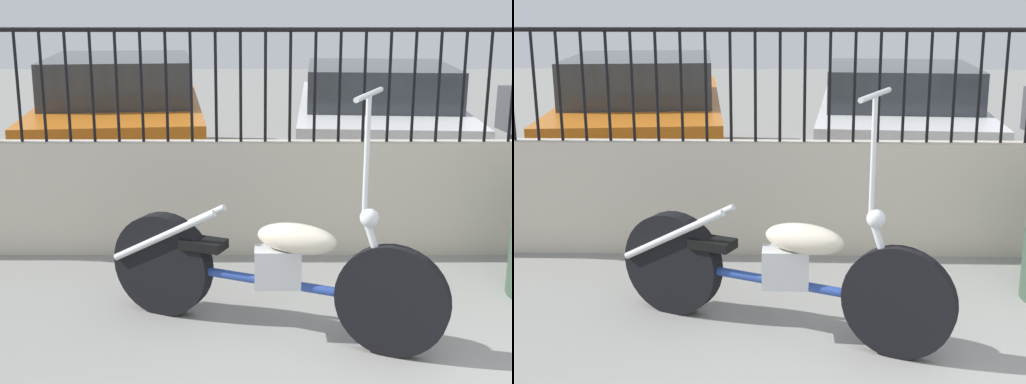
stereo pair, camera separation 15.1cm
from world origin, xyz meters
TOP-DOWN VIEW (x-y plane):
  - low_wall at (0.00, 2.77)m, footprint 10.22×0.18m
  - fence_railing at (0.00, 2.77)m, footprint 10.22×0.04m
  - motorcycle_blue at (-1.44, 1.33)m, footprint 2.04×0.99m
  - car_orange at (-3.00, 5.63)m, footprint 2.28×4.72m
  - car_white at (0.03, 5.78)m, footprint 2.17×4.35m

SIDE VIEW (x-z plane):
  - motorcycle_blue at x=-1.44m, z-range -0.36..1.17m
  - low_wall at x=0.00m, z-range 0.00..0.92m
  - car_white at x=0.03m, z-range 0.01..1.31m
  - car_orange at x=-3.00m, z-range 0.00..1.41m
  - fence_railing at x=0.00m, z-range 1.06..1.95m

